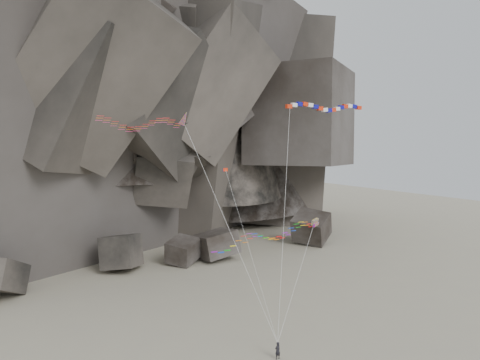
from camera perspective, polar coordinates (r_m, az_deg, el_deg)
ground at (r=56.20m, az=2.98°, el=-18.56°), size 260.00×260.00×0.00m
headland at (r=116.72m, az=-18.87°, el=14.60°), size 110.00×70.00×84.00m
boulder_field at (r=82.39m, az=-9.49°, el=-9.15°), size 82.92×13.08×7.65m
kite_flyer at (r=51.06m, az=4.61°, el=-19.88°), size 0.74×0.51×2.07m
delta_kite at (r=50.52m, az=-12.34°, el=6.86°), size 14.80×11.61×23.89m
banner_kite at (r=58.55m, az=10.37°, el=8.62°), size 17.67×6.82×25.18m
parafoil_kite at (r=53.43m, az=2.81°, el=-6.82°), size 14.82×6.26×11.25m
pennant_kite at (r=53.21m, az=-0.83°, el=-2.03°), size 0.62×9.93×17.42m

